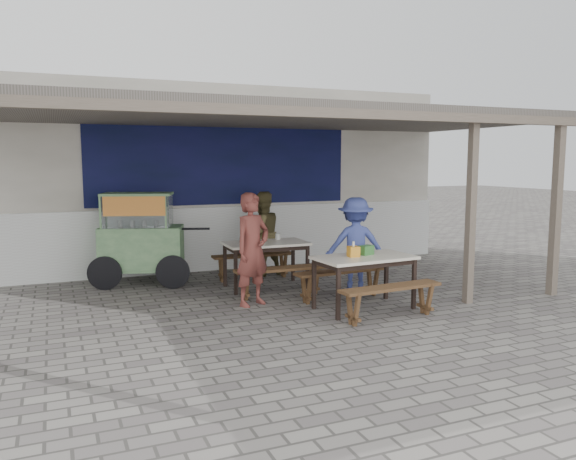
% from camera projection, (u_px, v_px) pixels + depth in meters
% --- Properties ---
extents(ground, '(60.00, 60.00, 0.00)m').
position_uv_depth(ground, '(296.00, 304.00, 8.15)').
color(ground, slate).
rests_on(ground, ground).
extents(back_wall, '(9.00, 1.28, 3.50)m').
position_uv_depth(back_wall, '(225.00, 178.00, 11.21)').
color(back_wall, silver).
rests_on(back_wall, ground).
extents(warung_roof, '(9.00, 4.21, 2.81)m').
position_uv_depth(warung_roof, '(274.00, 119.00, 8.64)').
color(warung_roof, '#5D5650').
rests_on(warung_roof, ground).
extents(table_left, '(1.35, 0.78, 0.75)m').
position_uv_depth(table_left, '(266.00, 247.00, 9.14)').
color(table_left, white).
rests_on(table_left, ground).
extents(bench_left_street, '(1.44, 0.31, 0.45)m').
position_uv_depth(bench_left_street, '(281.00, 275.00, 8.56)').
color(bench_left_street, brown).
rests_on(bench_left_street, ground).
extents(bench_left_wall, '(1.44, 0.31, 0.45)m').
position_uv_depth(bench_left_wall, '(253.00, 260.00, 9.81)').
color(bench_left_wall, brown).
rests_on(bench_left_wall, ground).
extents(table_right, '(1.42, 0.86, 0.75)m').
position_uv_depth(table_right, '(364.00, 262.00, 7.81)').
color(table_right, white).
rests_on(table_right, ground).
extents(bench_right_street, '(1.48, 0.39, 0.45)m').
position_uv_depth(bench_right_street, '(391.00, 294.00, 7.31)').
color(bench_right_street, brown).
rests_on(bench_right_street, ground).
extents(bench_right_wall, '(1.48, 0.39, 0.45)m').
position_uv_depth(bench_right_wall, '(341.00, 277.00, 8.39)').
color(bench_right_wall, brown).
rests_on(bench_right_wall, ground).
extents(vendor_cart, '(1.98, 1.16, 1.54)m').
position_uv_depth(vendor_cart, '(141.00, 235.00, 9.33)').
color(vendor_cart, '#7FA970').
rests_on(vendor_cart, ground).
extents(patron_street_side, '(0.70, 0.59, 1.62)m').
position_uv_depth(patron_street_side, '(253.00, 249.00, 8.01)').
color(patron_street_side, brown).
rests_on(patron_street_side, ground).
extents(patron_wall_side, '(0.84, 0.71, 1.52)m').
position_uv_depth(patron_wall_side, '(262.00, 234.00, 10.12)').
color(patron_wall_side, brown).
rests_on(patron_wall_side, ground).
extents(patron_right_table, '(1.10, 0.86, 1.50)m').
position_uv_depth(patron_right_table, '(355.00, 245.00, 8.88)').
color(patron_right_table, '#404E9F').
rests_on(patron_right_table, ground).
extents(tissue_box, '(0.16, 0.16, 0.14)m').
position_uv_depth(tissue_box, '(353.00, 251.00, 7.76)').
color(tissue_box, orange).
rests_on(tissue_box, table_right).
extents(donation_box, '(0.23, 0.19, 0.13)m').
position_uv_depth(donation_box, '(366.00, 250.00, 7.92)').
color(donation_box, '#367534').
rests_on(donation_box, table_right).
extents(condiment_jar, '(0.09, 0.09, 0.10)m').
position_uv_depth(condiment_jar, '(278.00, 237.00, 9.44)').
color(condiment_jar, beige).
rests_on(condiment_jar, table_left).
extents(condiment_bowl, '(0.23, 0.23, 0.05)m').
position_uv_depth(condiment_bowl, '(247.00, 240.00, 9.17)').
color(condiment_bowl, white).
rests_on(condiment_bowl, table_left).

